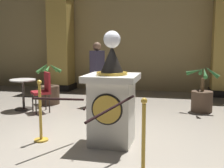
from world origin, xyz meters
name	(u,v)px	position (x,y,z in m)	size (l,w,h in m)	color
ground_plane	(96,139)	(0.00, 0.00, 0.00)	(12.67, 12.67, 0.00)	#9E9384
back_wall	(139,36)	(0.00, 5.39, 1.88)	(12.67, 0.16, 3.77)	tan
pedestal_clock	(112,101)	(0.33, -0.15, 0.72)	(0.84, 0.84, 1.85)	silver
stanchion_near	(41,120)	(-0.88, -0.32, 0.37)	(0.24, 0.24, 1.05)	gold
stanchion_far	(143,148)	(0.98, -1.20, 0.35)	(0.24, 0.24, 1.00)	gold
velvet_rope	(84,103)	(0.05, -0.76, 0.79)	(1.40, 1.39, 0.22)	black
column_left	(61,39)	(-2.70, 4.89, 1.80)	(0.88, 0.88, 3.62)	black
column_right	(224,38)	(2.70, 4.89, 1.80)	(0.79, 0.79, 3.62)	black
potted_palm_left	(49,92)	(-2.05, 2.50, 0.33)	(0.68, 0.69, 1.15)	#4C3828
potted_palm_right	(202,98)	(1.94, 2.50, 0.34)	(0.78, 0.78, 1.13)	#4C3828
bystander_guest	(97,72)	(-0.75, 2.73, 0.89)	(0.36, 0.42, 1.67)	#383347
cafe_table	(23,90)	(-2.38, 1.72, 0.49)	(0.63, 0.63, 0.76)	#332D28
cafe_chair_red	(44,88)	(-1.78, 1.62, 0.57)	(0.56, 0.56, 0.96)	black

